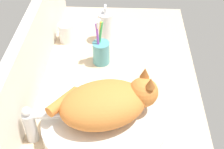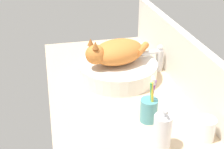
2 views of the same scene
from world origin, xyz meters
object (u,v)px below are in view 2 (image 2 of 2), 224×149
(faucet, at_px, (157,57))
(sink_basin, at_px, (118,70))
(water_glass, at_px, (206,130))
(cat, at_px, (116,52))
(soap_dispenser, at_px, (162,132))
(toothbrush_cup, at_px, (149,109))

(faucet, bearing_deg, sink_basin, -82.48)
(sink_basin, height_order, faucet, faucet)
(faucet, relative_size, water_glass, 1.68)
(water_glass, bearing_deg, sink_basin, -159.01)
(cat, xyz_separation_m, soap_dispenser, (0.51, 0.04, -0.07))
(sink_basin, distance_m, cat, 0.10)
(sink_basin, relative_size, toothbrush_cup, 1.96)
(soap_dispenser, height_order, water_glass, soap_dispenser)
(cat, bearing_deg, faucet, 98.43)
(faucet, height_order, soap_dispenser, soap_dispenser)
(sink_basin, relative_size, water_glass, 4.53)
(sink_basin, relative_size, cat, 1.17)
(cat, distance_m, water_glass, 0.54)
(cat, xyz_separation_m, water_glass, (0.49, 0.20, -0.10))
(sink_basin, bearing_deg, cat, -67.89)
(soap_dispenser, relative_size, toothbrush_cup, 0.85)
(soap_dispenser, distance_m, toothbrush_cup, 0.16)
(soap_dispenser, distance_m, water_glass, 0.17)
(soap_dispenser, height_order, toothbrush_cup, toothbrush_cup)
(cat, height_order, faucet, cat)
(faucet, bearing_deg, water_glass, -1.17)
(toothbrush_cup, bearing_deg, sink_basin, -174.54)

